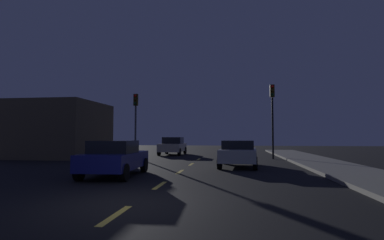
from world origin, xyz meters
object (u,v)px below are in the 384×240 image
at_px(car_oncoming_far, 173,146).
at_px(traffic_signal_left, 136,113).
at_px(car_adjacent_lane, 115,158).
at_px(car_stopped_ahead, 238,153).
at_px(street_lamp_right, 383,58).
at_px(traffic_signal_right, 272,107).

bearing_deg(car_oncoming_far, traffic_signal_left, -116.77).
bearing_deg(car_oncoming_far, car_adjacent_lane, -87.94).
distance_m(car_stopped_ahead, street_lamp_right, 8.03).
distance_m(traffic_signal_right, car_adjacent_lane, 13.26).
relative_size(traffic_signal_left, street_lamp_right, 0.67).
height_order(traffic_signal_left, street_lamp_right, street_lamp_right).
bearing_deg(car_oncoming_far, car_stopped_ahead, -60.80).
bearing_deg(car_oncoming_far, traffic_signal_right, -26.84).
distance_m(car_stopped_ahead, car_adjacent_lane, 6.80).
bearing_deg(traffic_signal_right, car_oncoming_far, 153.16).
distance_m(traffic_signal_right, street_lamp_right, 11.40).
relative_size(car_adjacent_lane, street_lamp_right, 0.55).
relative_size(traffic_signal_right, street_lamp_right, 0.74).
xyz_separation_m(car_adjacent_lane, street_lamp_right, (9.95, -0.75, 3.60)).
distance_m(traffic_signal_left, car_adjacent_lane, 11.06).
bearing_deg(traffic_signal_left, street_lamp_right, -41.60).
xyz_separation_m(traffic_signal_right, car_stopped_ahead, (-2.58, -5.88, -3.01)).
bearing_deg(car_stopped_ahead, street_lamp_right, -47.26).
distance_m(traffic_signal_left, car_oncoming_far, 5.34).
bearing_deg(traffic_signal_left, car_oncoming_far, 63.23).
xyz_separation_m(car_stopped_ahead, car_oncoming_far, (-5.60, 10.02, 0.05)).
height_order(traffic_signal_left, traffic_signal_right, traffic_signal_right).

